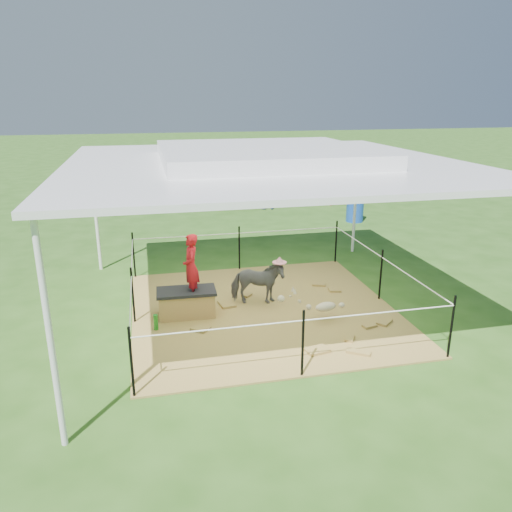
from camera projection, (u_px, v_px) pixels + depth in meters
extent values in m
plane|color=#2D5919|center=(263.00, 311.00, 8.96)|extent=(90.00, 90.00, 0.00)
cube|color=brown|center=(263.00, 310.00, 8.96)|extent=(4.60, 4.60, 0.03)
cylinder|color=silver|center=(95.00, 212.00, 10.71)|extent=(0.07, 0.07, 2.60)
cylinder|color=silver|center=(355.00, 200.00, 11.98)|extent=(0.07, 0.07, 2.60)
cylinder|color=silver|center=(50.00, 339.00, 5.15)|extent=(0.07, 0.07, 2.60)
cube|color=white|center=(264.00, 163.00, 8.15)|extent=(6.30, 6.30, 0.08)
cube|color=white|center=(264.00, 154.00, 8.10)|extent=(3.30, 3.30, 0.22)
cylinder|color=black|center=(134.00, 256.00, 10.42)|extent=(0.04, 0.04, 1.00)
cylinder|color=black|center=(239.00, 249.00, 10.90)|extent=(0.04, 0.04, 1.00)
cylinder|color=black|center=(336.00, 242.00, 11.37)|extent=(0.04, 0.04, 1.00)
cylinder|color=black|center=(133.00, 296.00, 8.34)|extent=(0.04, 0.04, 1.00)
cylinder|color=black|center=(381.00, 275.00, 9.28)|extent=(0.04, 0.04, 1.00)
cylinder|color=black|center=(132.00, 363.00, 6.25)|extent=(0.04, 0.04, 1.00)
cylinder|color=black|center=(303.00, 344.00, 6.72)|extent=(0.04, 0.04, 1.00)
cylinder|color=black|center=(451.00, 328.00, 7.20)|extent=(0.04, 0.04, 1.00)
cylinder|color=white|center=(239.00, 233.00, 10.79)|extent=(4.50, 0.02, 0.02)
cylinder|color=white|center=(304.00, 320.00, 6.62)|extent=(4.50, 0.02, 0.02)
cylinder|color=white|center=(382.00, 257.00, 9.18)|extent=(0.02, 4.50, 0.02)
cylinder|color=white|center=(131.00, 276.00, 8.23)|extent=(0.02, 4.50, 0.02)
cube|color=#B98343|center=(187.00, 304.00, 8.66)|extent=(0.97, 0.51, 0.42)
cube|color=black|center=(186.00, 291.00, 8.58)|extent=(1.03, 0.57, 0.05)
imported|color=red|center=(191.00, 261.00, 8.44)|extent=(0.29, 0.43, 1.14)
cylinder|color=#1D7D1B|center=(156.00, 322.00, 8.15)|extent=(0.08, 0.08, 0.26)
imported|color=#46454A|center=(257.00, 283.00, 9.08)|extent=(1.03, 0.63, 0.82)
cylinder|color=pink|center=(257.00, 259.00, 8.94)|extent=(0.25, 0.25, 0.12)
cylinder|color=#1745AD|center=(355.00, 209.00, 15.18)|extent=(0.57, 0.57, 0.80)
cube|color=brown|center=(240.00, 195.00, 17.27)|extent=(2.01, 1.53, 0.79)
cube|color=#52371C|center=(342.00, 190.00, 18.14)|extent=(2.07, 1.60, 0.81)
imported|color=#2D53A8|center=(265.00, 190.00, 16.80)|extent=(0.66, 0.54, 1.26)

